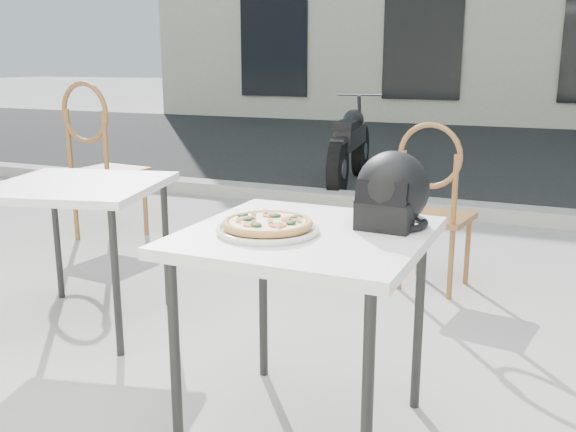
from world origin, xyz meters
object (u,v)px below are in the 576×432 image
at_px(cafe_table_main, 306,250).
at_px(pizza, 268,223).
at_px(motorcycle, 351,147).
at_px(cafe_chair_side, 99,153).
at_px(plate, 268,230).
at_px(cafe_table_side, 78,196).
at_px(helmet, 392,193).
at_px(cafe_chair_main, 433,198).

xyz_separation_m(cafe_table_main, pizza, (-0.11, -0.07, 0.10)).
bearing_deg(motorcycle, cafe_chair_side, -118.01).
xyz_separation_m(plate, cafe_chair_side, (-2.17, 1.79, -0.10)).
height_order(cafe_chair_side, motorcycle, cafe_chair_side).
distance_m(plate, cafe_table_side, 1.35).
bearing_deg(cafe_chair_side, pizza, 146.20).
distance_m(plate, helmet, 0.43).
bearing_deg(cafe_table_side, pizza, -22.90).
distance_m(helmet, cafe_table_side, 1.62).
height_order(cafe_table_main, helmet, helmet).
relative_size(cafe_table_side, cafe_chair_side, 0.79).
xyz_separation_m(helmet, motorcycle, (-1.52, 4.25, -0.43)).
relative_size(pizza, cafe_chair_side, 0.33).
xyz_separation_m(cafe_chair_side, motorcycle, (0.99, 2.70, -0.22)).
bearing_deg(pizza, motorcycle, 104.66).
relative_size(cafe_table_main, motorcycle, 0.41).
height_order(plate, motorcycle, motorcycle).
distance_m(cafe_table_main, pizza, 0.16).
relative_size(pizza, motorcycle, 0.20).
distance_m(pizza, cafe_chair_side, 2.81).
bearing_deg(cafe_chair_main, pizza, 91.66).
bearing_deg(motorcycle, pizza, -83.25).
bearing_deg(cafe_chair_side, cafe_table_side, 131.91).
relative_size(pizza, helmet, 1.39).
bearing_deg(plate, motorcycle, 104.66).
relative_size(cafe_chair_side, motorcycle, 0.61).
xyz_separation_m(cafe_chair_main, motorcycle, (-1.39, 2.82, -0.12)).
distance_m(cafe_chair_main, cafe_chair_side, 2.39).
bearing_deg(cafe_chair_main, cafe_chair_side, 6.25).
height_order(helmet, motorcycle, helmet).
bearing_deg(motorcycle, helmet, -78.26).
distance_m(plate, pizza, 0.02).
relative_size(plate, pizza, 1.09).
bearing_deg(cafe_table_side, plate, -22.91).
relative_size(plate, cafe_table_side, 0.46).
xyz_separation_m(plate, cafe_table_side, (-1.24, 0.52, -0.09)).
height_order(pizza, cafe_chair_side, cafe_chair_side).
height_order(cafe_table_main, cafe_chair_side, cafe_chair_side).
bearing_deg(cafe_chair_side, cafe_chair_main, -176.95).
xyz_separation_m(cafe_table_main, plate, (-0.11, -0.07, 0.08)).
distance_m(pizza, cafe_chair_main, 1.71).
relative_size(helmet, cafe_chair_main, 0.29).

